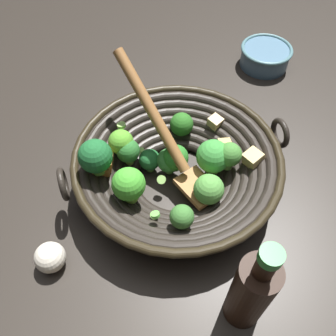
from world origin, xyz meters
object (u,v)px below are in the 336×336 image
at_px(prep_bowl, 265,56).
at_px(garlic_bulb, 50,257).
at_px(wok, 176,165).
at_px(soy_sauce_bottle, 251,292).

relative_size(prep_bowl, garlic_bulb, 2.48).
bearing_deg(wok, soy_sauce_bottle, -109.88).
bearing_deg(prep_bowl, wok, -164.38).
xyz_separation_m(soy_sauce_bottle, garlic_bulb, (-0.16, 0.24, -0.06)).
bearing_deg(garlic_bulb, wok, -4.17).
height_order(soy_sauce_bottle, garlic_bulb, soy_sauce_bottle).
bearing_deg(garlic_bulb, prep_bowl, 8.16).
bearing_deg(soy_sauce_bottle, wok, 70.12).
relative_size(wok, soy_sauce_bottle, 1.85).
distance_m(soy_sauce_bottle, garlic_bulb, 0.30).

